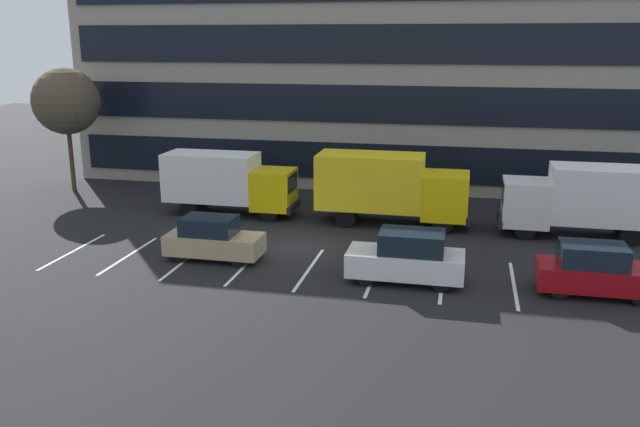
# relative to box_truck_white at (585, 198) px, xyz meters

# --- Properties ---
(ground_plane) EXTENTS (120.00, 120.00, 0.00)m
(ground_plane) POSITION_rel_box_truck_white_xyz_m (-13.44, -4.64, -1.99)
(ground_plane) COLOR black
(office_building) EXTENTS (37.02, 12.06, 14.40)m
(office_building) POSITION_rel_box_truck_white_xyz_m (-13.44, 13.31, 5.21)
(office_building) COLOR gray
(office_building) RESTS_ON ground_plane
(lot_markings) EXTENTS (19.74, 5.40, 0.01)m
(lot_markings) POSITION_rel_box_truck_white_xyz_m (-13.44, -7.52, -1.99)
(lot_markings) COLOR silver
(lot_markings) RESTS_ON ground_plane
(box_truck_white) EXTENTS (7.63, 2.53, 3.54)m
(box_truck_white) POSITION_rel_box_truck_white_xyz_m (0.00, 0.00, 0.00)
(box_truck_white) COLOR white
(box_truck_white) RESTS_ON ground_plane
(box_truck_yellow) EXTENTS (7.33, 2.43, 3.40)m
(box_truck_yellow) POSITION_rel_box_truck_white_xyz_m (-18.57, 0.36, -0.08)
(box_truck_yellow) COLOR yellow
(box_truck_yellow) RESTS_ON ground_plane
(box_truck_yellow_all) EXTENTS (7.96, 2.64, 3.69)m
(box_truck_yellow_all) POSITION_rel_box_truck_white_xyz_m (-9.60, 0.28, 0.09)
(box_truck_yellow_all) COLOR yellow
(box_truck_yellow_all) RESTS_ON ground_plane
(suv_tan) EXTENTS (4.25, 1.80, 1.92)m
(suv_tan) POSITION_rel_box_truck_white_xyz_m (-16.51, -7.12, -1.06)
(suv_tan) COLOR tan
(suv_tan) RESTS_ON ground_plane
(suv_white) EXTENTS (4.65, 1.97, 2.10)m
(suv_white) POSITION_rel_box_truck_white_xyz_m (-7.87, -8.07, -0.98)
(suv_white) COLOR white
(suv_white) RESTS_ON ground_plane
(suv_maroon) EXTENTS (4.41, 1.87, 2.00)m
(suv_maroon) POSITION_rel_box_truck_white_xyz_m (-0.75, -7.93, -1.03)
(suv_maroon) COLOR maroon
(suv_maroon) RESTS_ON ground_plane
(bare_tree) EXTENTS (4.14, 4.14, 7.77)m
(bare_tree) POSITION_rel_box_truck_white_xyz_m (-30.44, 3.88, 3.69)
(bare_tree) COLOR #473323
(bare_tree) RESTS_ON ground_plane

